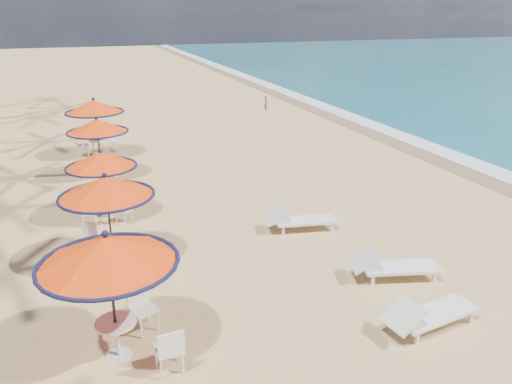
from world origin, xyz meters
TOP-DOWN VIEW (x-y plane):
  - ground at (0.00, 0.00)m, footprint 160.00×160.00m
  - foam_strip at (9.30, 10.00)m, footprint 1.20×140.00m
  - wetsand_band at (8.40, 10.00)m, footprint 1.40×140.00m
  - station_0 at (-5.31, 0.15)m, footprint 2.41×2.41m
  - station_1 at (-5.16, 3.81)m, footprint 2.27×2.27m
  - station_2 at (-5.12, 6.75)m, footprint 2.06×2.06m
  - station_3 at (-4.94, 10.88)m, footprint 2.21×2.22m
  - station_4 at (-4.91, 13.88)m, footprint 2.41×2.41m
  - lounger_near at (0.40, -1.07)m, footprint 2.14×0.94m
  - lounger_mid at (0.87, 0.83)m, footprint 2.16×1.16m
  - lounger_far at (-0.04, 4.05)m, footprint 2.09×0.98m
  - person at (5.39, 20.89)m, footprint 0.27×0.37m

SIDE VIEW (x-z plane):
  - ground at x=0.00m, z-range 0.00..0.00m
  - foam_strip at x=9.30m, z-range -0.02..0.02m
  - wetsand_band at x=8.40m, z-range -0.01..0.01m
  - lounger_far at x=-0.04m, z-range -0.02..0.70m
  - lounger_mid at x=0.87m, z-range -0.02..0.71m
  - lounger_near at x=0.40m, z-range -0.02..0.72m
  - person at x=5.39m, z-range 0.00..0.95m
  - station_2 at x=-5.12m, z-range 0.56..2.71m
  - station_3 at x=-4.94m, z-range 0.61..2.91m
  - station_1 at x=-5.16m, z-range 0.62..2.98m
  - station_4 at x=-4.91m, z-range 0.58..3.09m
  - station_0 at x=-5.31m, z-range 0.66..3.18m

